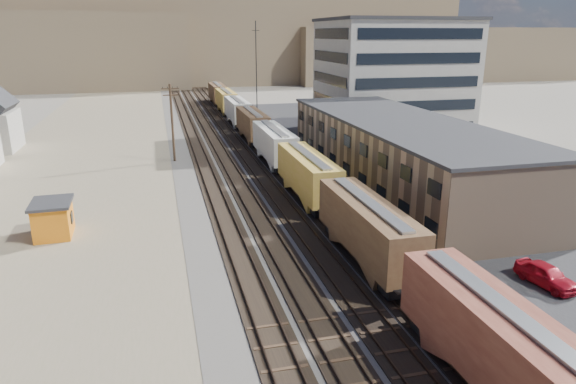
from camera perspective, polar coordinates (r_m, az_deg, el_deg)
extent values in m
plane|color=#6B6356|center=(31.38, 6.97, -13.62)|extent=(300.00, 300.00, 0.00)
cube|color=#4C4742|center=(77.36, -6.38, 5.16)|extent=(18.00, 200.00, 0.06)
cube|color=#7B7355|center=(67.67, -22.16, 2.23)|extent=(24.00, 180.00, 0.03)
cube|color=#232326|center=(69.93, 13.62, 3.48)|extent=(26.00, 120.00, 0.04)
cube|color=black|center=(76.85, -10.09, 4.97)|extent=(2.60, 200.00, 0.08)
cube|color=#38281E|center=(76.78, -10.63, 5.03)|extent=(0.08, 200.00, 0.16)
cube|color=#38281E|center=(76.88, -9.56, 5.10)|extent=(0.08, 200.00, 0.16)
cube|color=black|center=(77.11, -7.86, 5.12)|extent=(2.60, 200.00, 0.08)
cube|color=#38281E|center=(77.02, -8.40, 5.17)|extent=(0.08, 200.00, 0.16)
cube|color=#38281E|center=(77.17, -7.33, 5.24)|extent=(0.08, 200.00, 0.16)
cube|color=black|center=(77.49, -5.65, 5.26)|extent=(2.60, 200.00, 0.08)
cube|color=#38281E|center=(77.36, -6.18, 5.31)|extent=(0.08, 200.00, 0.16)
cube|color=#38281E|center=(77.57, -5.13, 5.37)|extent=(0.08, 200.00, 0.16)
cube|color=black|center=(77.94, -3.61, 5.38)|extent=(2.60, 200.00, 0.08)
cube|color=#38281E|center=(77.79, -4.13, 5.43)|extent=(0.08, 200.00, 0.16)
cube|color=#38281E|center=(78.05, -3.09, 5.49)|extent=(0.08, 200.00, 0.16)
cube|color=black|center=(30.01, 16.33, -14.14)|extent=(2.20, 2.20, 0.90)
cube|color=brown|center=(25.39, 22.65, -15.37)|extent=(3.00, 13.34, 3.40)
cube|color=#B7B7B2|center=(24.52, 23.13, -11.84)|extent=(0.90, 12.32, 0.16)
cube|color=black|center=(33.85, 12.02, -10.01)|extent=(2.20, 2.20, 0.90)
cube|color=black|center=(42.35, 6.05, -4.03)|extent=(2.20, 2.20, 0.90)
cube|color=#4F3422|center=(37.19, 8.83, -3.67)|extent=(3.00, 13.34, 3.40)
cube|color=#B7B7B2|center=(36.60, 8.96, -1.06)|extent=(0.90, 12.32, 0.16)
cube|color=black|center=(46.82, 3.94, -1.87)|extent=(2.20, 2.20, 0.90)
cube|color=black|center=(56.11, 0.74, 1.41)|extent=(2.20, 2.20, 0.90)
cube|color=gold|center=(50.83, 2.22, 2.23)|extent=(3.00, 13.34, 3.40)
cube|color=#B7B7B2|center=(50.40, 2.25, 4.18)|extent=(0.90, 12.33, 0.16)
cube|color=black|center=(60.83, -0.49, 2.66)|extent=(2.20, 2.20, 0.90)
cube|color=black|center=(70.46, -2.45, 4.66)|extent=(2.20, 2.20, 0.90)
cube|color=silver|center=(65.16, -1.56, 5.58)|extent=(3.00, 13.34, 3.40)
cube|color=#B7B7B2|center=(64.83, -1.57, 7.12)|extent=(0.90, 12.33, 0.16)
cube|color=black|center=(75.30, -3.25, 5.47)|extent=(2.20, 2.20, 0.90)
cube|color=black|center=(85.11, -4.57, 6.80)|extent=(2.20, 2.20, 0.90)
cube|color=#4F3422|center=(79.81, -3.98, 7.69)|extent=(3.00, 13.34, 3.40)
cube|color=#B7B7B2|center=(79.54, -4.01, 8.96)|extent=(0.90, 12.33, 0.16)
cube|color=black|center=(90.02, -5.12, 7.36)|extent=(2.20, 2.20, 0.90)
cube|color=black|center=(99.92, -6.08, 8.31)|extent=(2.20, 2.20, 0.90)
cube|color=silver|center=(94.64, -5.66, 9.14)|extent=(3.00, 13.34, 3.40)
cube|color=#B7B7B2|center=(94.41, -5.69, 10.21)|extent=(0.90, 12.32, 0.16)
cube|color=black|center=(104.87, -6.48, 8.71)|extent=(2.20, 2.20, 0.90)
cube|color=black|center=(114.84, -7.20, 9.42)|extent=(2.20, 2.20, 0.90)
cube|color=gold|center=(109.57, -6.90, 10.19)|extent=(3.00, 13.34, 3.40)
cube|color=#B7B7B2|center=(109.37, -6.93, 11.12)|extent=(0.90, 12.32, 0.16)
cube|color=black|center=(119.81, -7.51, 9.73)|extent=(2.20, 2.20, 0.90)
cube|color=black|center=(129.82, -8.07, 10.27)|extent=(2.20, 2.20, 0.90)
cube|color=#4F3422|center=(124.56, -7.84, 10.99)|extent=(3.00, 13.34, 3.40)
cube|color=#B7B7B2|center=(124.39, -7.87, 11.80)|extent=(0.90, 12.32, 0.16)
cube|color=tan|center=(57.36, 12.22, 4.20)|extent=(12.00, 40.00, 7.00)
cube|color=#2D2D30|center=(56.68, 12.45, 7.75)|extent=(12.40, 40.40, 0.30)
cube|color=black|center=(55.29, 6.49, 2.61)|extent=(0.12, 36.00, 1.20)
cube|color=black|center=(54.62, 6.60, 5.66)|extent=(0.12, 36.00, 1.20)
cube|color=#9E998E|center=(88.92, 11.52, 12.33)|extent=(22.00, 18.00, 18.00)
cube|color=#2D2D30|center=(88.67, 11.89, 18.26)|extent=(22.60, 18.60, 0.50)
cube|color=black|center=(84.77, 4.60, 12.39)|extent=(0.12, 16.00, 16.00)
cube|color=black|center=(80.87, 14.31, 11.70)|extent=(20.00, 0.12, 16.00)
cylinder|color=#382619|center=(67.93, -12.73, 7.44)|extent=(0.32, 0.32, 10.00)
cube|color=#382619|center=(67.36, -12.98, 11.13)|extent=(2.20, 0.14, 0.14)
cube|color=#382619|center=(67.44, -12.93, 10.46)|extent=(1.90, 0.14, 0.14)
cylinder|color=black|center=(67.36, -12.47, 11.29)|extent=(0.08, 0.08, 0.22)
cylinder|color=black|center=(86.82, -3.52, 12.53)|extent=(0.16, 0.16, 18.00)
cube|color=black|center=(86.53, -3.61, 17.48)|extent=(1.20, 0.08, 0.08)
cube|color=brown|center=(187.46, -5.16, 16.51)|extent=(140.00, 45.00, 28.00)
cube|color=brown|center=(201.76, 16.10, 14.55)|extent=(110.00, 38.00, 18.00)
cube|color=brown|center=(205.01, -14.80, 16.65)|extent=(200.00, 60.00, 32.00)
cube|color=orange|center=(46.34, -24.64, -2.84)|extent=(2.90, 3.79, 2.77)
cube|color=#2D2D30|center=(45.89, -24.86, -1.11)|extent=(3.28, 4.17, 0.23)
cube|color=black|center=(46.10, -22.90, -2.60)|extent=(0.13, 0.92, 0.92)
imported|color=maroon|center=(38.32, 26.78, -8.27)|extent=(2.41, 4.55, 1.48)
imported|color=#171D50|center=(86.55, 9.19, 6.82)|extent=(4.14, 5.97, 1.51)
imported|color=silver|center=(93.11, 13.18, 7.27)|extent=(2.73, 4.36, 1.38)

